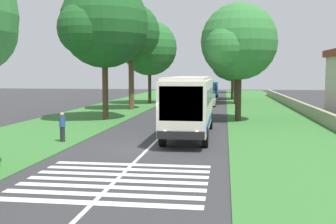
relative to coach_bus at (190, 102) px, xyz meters
The scene contains 20 objects.
ground 5.43m from the coach_bus, 158.83° to the left, with size 160.00×160.00×0.00m, color #333335.
grass_verge_left 14.55m from the coach_bus, 44.01° to the left, with size 120.00×8.00×0.04m, color #387533.
grass_verge_right 12.35m from the coach_bus, 31.73° to the right, with size 120.00×8.00×0.04m, color #387533.
centre_line 10.72m from the coach_bus, ahead, with size 110.00×0.16×0.01m, color silver.
coach_bus is the anchor object (origin of this frame).
zebra_crossing 11.66m from the coach_bus, behind, with size 5.85×6.80×0.01m.
trailing_car_0 16.77m from the coach_bus, 11.49° to the left, with size 4.30×1.78×1.43m.
trailing_car_1 24.43m from the coach_bus, ahead, with size 4.30×1.78×1.43m.
trailing_car_2 32.95m from the coach_bus, ahead, with size 4.30×1.78×1.43m.
trailing_minibus_0 44.66m from the coach_bus, ahead, with size 6.00×2.14×2.53m.
roadside_tree_left_0 20.60m from the coach_bus, 23.92° to the left, with size 7.11×6.18×11.35m.
roadside_tree_left_2 28.75m from the coach_bus, 15.65° to the left, with size 8.43×7.06×10.66m.
roadside_tree_left_3 12.76m from the coach_bus, 44.39° to the left, with size 8.60×7.35×11.68m.
roadside_tree_right_0 58.90m from the coach_bus, ahead, with size 6.30×5.22×10.10m.
roadside_tree_right_1 28.09m from the coach_bus, ahead, with size 8.17×6.85×12.01m.
roadside_tree_right_2 37.13m from the coach_bus, ahead, with size 7.37×6.01×8.61m.
roadside_tree_right_3 10.16m from the coach_bus, 19.83° to the right, with size 7.33×6.20×9.57m.
utility_pole 10.23m from the coach_bus, 19.03° to the right, with size 0.24×1.40×7.20m.
roadside_wall 18.28m from the coach_bus, 32.55° to the right, with size 70.00×0.40×1.01m, color #9E937F.
pedestrian 7.93m from the coach_bus, 115.71° to the left, with size 0.34×0.34×1.69m.
Camera 1 is at (-21.36, -3.96, 3.96)m, focal length 44.49 mm.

